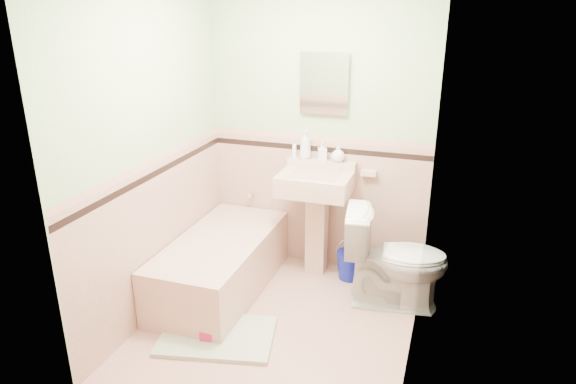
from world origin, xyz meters
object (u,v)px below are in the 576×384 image
(medicine_cabinet, at_px, (324,83))
(soap_bottle_right, at_px, (338,153))
(soap_bottle_left, at_px, (305,145))
(soap_bottle_mid, at_px, (322,151))
(bucket, at_px, (350,265))
(bathtub, at_px, (221,266))
(toilet, at_px, (396,259))
(shoe, at_px, (212,335))
(sink, at_px, (315,225))

(medicine_cabinet, distance_m, soap_bottle_right, 0.61)
(medicine_cabinet, distance_m, soap_bottle_left, 0.56)
(soap_bottle_mid, relative_size, bucket, 0.65)
(bathtub, height_order, bucket, bathtub)
(bathtub, relative_size, soap_bottle_right, 10.16)
(toilet, bearing_deg, shoe, 121.15)
(soap_bottle_mid, height_order, toilet, soap_bottle_mid)
(soap_bottle_left, distance_m, toilet, 1.26)
(bathtub, height_order, soap_bottle_left, soap_bottle_left)
(medicine_cabinet, relative_size, shoe, 2.89)
(bucket, bearing_deg, shoe, -120.86)
(soap_bottle_left, bearing_deg, soap_bottle_mid, 0.00)
(bucket, xyz_separation_m, shoe, (-0.75, -1.26, -0.06))
(toilet, bearing_deg, soap_bottle_mid, 50.01)
(sink, bearing_deg, bucket, 2.95)
(soap_bottle_mid, xyz_separation_m, shoe, (-0.43, -1.42, -1.05))
(soap_bottle_mid, relative_size, toilet, 0.20)
(sink, xyz_separation_m, shoe, (-0.42, -1.24, -0.42))
(bathtub, xyz_separation_m, soap_bottle_mid, (0.68, 0.71, 0.89))
(bucket, bearing_deg, bathtub, -151.58)
(soap_bottle_right, relative_size, bucket, 0.58)
(medicine_cabinet, distance_m, soap_bottle_mid, 0.59)
(bathtub, xyz_separation_m, bucket, (1.01, 0.55, -0.10))
(soap_bottle_left, relative_size, shoe, 1.55)
(medicine_cabinet, distance_m, bucket, 1.62)
(bathtub, relative_size, soap_bottle_left, 5.92)
(bathtub, bearing_deg, toilet, 9.46)
(medicine_cabinet, relative_size, bucket, 1.86)
(soap_bottle_right, xyz_separation_m, shoe, (-0.57, -1.42, -1.04))
(soap_bottle_left, distance_m, soap_bottle_right, 0.30)
(medicine_cabinet, bearing_deg, shoe, -106.22)
(bathtub, height_order, soap_bottle_right, soap_bottle_right)
(bathtub, distance_m, medicine_cabinet, 1.78)
(medicine_cabinet, relative_size, soap_bottle_mid, 2.86)
(bucket, bearing_deg, toilet, -36.04)
(bathtub, xyz_separation_m, toilet, (1.43, 0.24, 0.19))
(shoe, bearing_deg, bathtub, 100.46)
(soap_bottle_right, bearing_deg, bucket, -41.50)
(toilet, bearing_deg, soap_bottle_right, 44.35)
(sink, relative_size, bucket, 3.82)
(soap_bottle_mid, distance_m, soap_bottle_right, 0.14)
(sink, xyz_separation_m, soap_bottle_mid, (0.00, 0.18, 0.63))
(medicine_cabinet, bearing_deg, bucket, -30.25)
(soap_bottle_left, bearing_deg, bucket, -18.65)
(bathtub, distance_m, bucket, 1.15)
(bathtub, xyz_separation_m, medicine_cabinet, (0.68, 0.74, 1.47))
(soap_bottle_left, bearing_deg, sink, -49.81)
(soap_bottle_left, xyz_separation_m, shoe, (-0.27, -1.42, -1.09))
(bathtub, bearing_deg, soap_bottle_right, 40.66)
(soap_bottle_left, bearing_deg, soap_bottle_right, 0.00)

